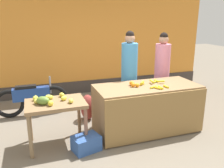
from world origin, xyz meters
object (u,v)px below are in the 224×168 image
vendor_woman_blue_shirt (129,75)px  parked_motorcycle (32,98)px  produce_crate (86,143)px  vendor_woman_pink_shirt (162,73)px  produce_sack (88,107)px

vendor_woman_blue_shirt → parked_motorcycle: (-2.02, 0.83, -0.56)m
vendor_woman_blue_shirt → parked_motorcycle: bearing=157.7°
vendor_woman_blue_shirt → produce_crate: 1.80m
vendor_woman_pink_shirt → vendor_woman_blue_shirt: bearing=-174.4°
produce_sack → produce_crate: bearing=-104.7°
vendor_woman_pink_shirt → parked_motorcycle: bearing=165.4°
produce_crate → vendor_woman_blue_shirt: bearing=40.8°
vendor_woman_blue_shirt → vendor_woman_pink_shirt: vendor_woman_blue_shirt is taller
vendor_woman_pink_shirt → produce_sack: size_ratio=3.27×
parked_motorcycle → produce_sack: parked_motorcycle is taller
vendor_woman_pink_shirt → produce_sack: (-1.74, 0.09, -0.65)m
vendor_woman_blue_shirt → vendor_woman_pink_shirt: 0.85m
parked_motorcycle → produce_sack: 1.31m
vendor_woman_pink_shirt → produce_sack: vendor_woman_pink_shirt is taller
produce_sack → vendor_woman_blue_shirt: bearing=-10.8°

